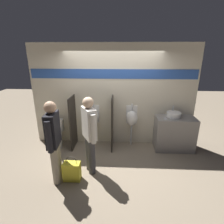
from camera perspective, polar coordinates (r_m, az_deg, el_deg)
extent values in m
plane|color=gray|center=(4.66, -0.11, -13.02)|extent=(16.00, 16.00, 0.00)
cube|color=beige|center=(4.69, 0.28, 5.16)|extent=(4.36, 0.06, 2.70)
cube|color=#2D56AD|center=(4.55, 0.27, 12.31)|extent=(4.27, 0.01, 0.24)
cube|color=gray|center=(4.91, 19.63, -6.58)|extent=(0.99, 0.55, 0.89)
cylinder|color=white|center=(4.76, 19.53, -0.79)|extent=(0.36, 0.36, 0.12)
cylinder|color=silver|center=(4.83, 19.30, 1.19)|extent=(0.03, 0.03, 0.14)
cube|color=#B7B7BC|center=(4.56, 17.01, -2.10)|extent=(0.07, 0.14, 0.01)
cube|color=#28231E|center=(4.75, -12.60, -3.37)|extent=(0.03, 0.59, 1.40)
cube|color=#28231E|center=(4.58, 0.04, -3.72)|extent=(0.03, 0.59, 1.40)
cylinder|color=silver|center=(4.94, -5.93, -7.12)|extent=(0.04, 0.04, 0.60)
ellipsoid|color=white|center=(4.75, -6.13, -1.82)|extent=(0.31, 0.24, 0.41)
cube|color=white|center=(4.84, -5.93, -0.64)|extent=(0.30, 0.02, 0.52)
cylinder|color=silver|center=(4.73, -6.10, 1.88)|extent=(0.06, 0.06, 0.16)
cylinder|color=silver|center=(4.90, 6.26, -7.40)|extent=(0.04, 0.04, 0.60)
ellipsoid|color=white|center=(4.70, 6.47, -2.05)|extent=(0.31, 0.24, 0.41)
cube|color=white|center=(4.79, 6.42, -0.86)|extent=(0.30, 0.02, 0.52)
cylinder|color=silver|center=(4.69, 6.55, 1.69)|extent=(0.06, 0.06, 0.16)
cylinder|color=white|center=(5.05, -18.20, -8.98)|extent=(0.40, 0.40, 0.37)
torus|color=white|center=(4.96, -18.43, -6.98)|extent=(0.41, 0.41, 0.04)
cube|color=white|center=(5.15, -17.48, -4.01)|extent=(0.34, 0.16, 0.34)
cylinder|color=silver|center=(5.04, -17.83, -1.47)|extent=(0.06, 0.06, 0.14)
cylinder|color=#3D3D42|center=(3.78, -6.63, -14.22)|extent=(0.15, 0.15, 0.80)
cylinder|color=#3D3D42|center=(3.91, -7.44, -13.05)|extent=(0.15, 0.15, 0.80)
cube|color=silver|center=(3.51, -7.51, -3.65)|extent=(0.36, 0.46, 0.64)
cylinder|color=silver|center=(3.32, -6.13, -5.58)|extent=(0.10, 0.10, 0.59)
cylinder|color=silver|center=(3.74, -8.69, -2.83)|extent=(0.10, 0.10, 0.59)
sphere|color=beige|center=(3.37, -7.81, 3.08)|extent=(0.22, 0.22, 0.22)
cylinder|color=gray|center=(3.66, -17.94, -16.30)|extent=(0.15, 0.15, 0.80)
cylinder|color=gray|center=(3.79, -17.34, -14.94)|extent=(0.15, 0.15, 0.80)
cube|color=black|center=(3.39, -18.82, -5.45)|extent=(0.23, 0.44, 0.64)
cylinder|color=black|center=(3.19, -19.88, -7.71)|extent=(0.10, 0.10, 0.58)
cylinder|color=black|center=(3.61, -17.79, -4.37)|extent=(0.10, 0.10, 0.58)
sphere|color=tan|center=(3.24, -19.60, 1.46)|extent=(0.22, 0.22, 0.22)
cube|color=yellow|center=(3.79, -12.93, -18.37)|extent=(0.34, 0.19, 0.39)
torus|color=#4C4742|center=(3.65, -13.21, -15.42)|extent=(0.22, 0.01, 0.22)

